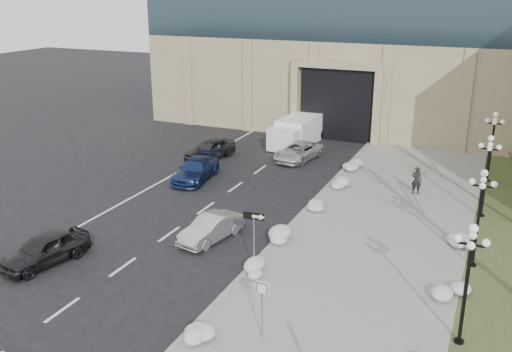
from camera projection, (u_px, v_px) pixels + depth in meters
The scene contains 24 objects.
sidewalk at pixel (376, 236), 29.46m from camera, with size 9.00×40.00×0.12m, color gray.
curb at pixel (294, 222), 31.18m from camera, with size 0.30×40.00×0.14m, color gray.
grass_strip at pixel (512, 260), 26.98m from camera, with size 4.00×40.00×0.10m, color #364522.
car_a at pixel (45, 249), 26.51m from camera, with size 1.74×4.32×1.47m, color black.
car_b at pixel (211, 228), 28.99m from camera, with size 1.37×3.93×1.30m, color #A9ACB1.
car_c at pixel (196, 170), 37.95m from camera, with size 1.97×4.84×1.40m, color navy.
car_d at pixel (298, 151), 42.29m from camera, with size 2.17×4.70×1.31m, color silver.
car_e at pixel (210, 149), 42.56m from camera, with size 1.77×4.39×1.49m, color #2A2A2E.
pedestrian at pixel (416, 180), 35.06m from camera, with size 0.63×0.41×1.71m, color black.
box_truck at pixel (298, 131), 46.49m from camera, with size 2.90×7.07×2.19m.
one_way_sign at pixel (257, 223), 25.49m from camera, with size 1.04×0.29×2.76m.
keep_sign at pixel (262, 298), 20.46m from camera, with size 0.51×0.09×2.37m.
snow_clump_b at pixel (200, 332), 20.96m from camera, with size 1.10×1.60×0.36m, color silver.
snow_clump_c at pixel (255, 271), 25.35m from camera, with size 1.10×1.60×0.36m, color silver.
snow_clump_d at pixel (280, 240), 28.48m from camera, with size 1.10×1.60×0.36m, color silver.
snow_clump_e at pixel (311, 207), 32.73m from camera, with size 1.10×1.60×0.36m, color silver.
snow_clump_f at pixel (338, 184), 36.38m from camera, with size 1.10×1.60×0.36m, color silver.
snow_clump_g at pixel (353, 166), 40.03m from camera, with size 1.10×1.60×0.36m, color silver.
snow_clump_i at pixel (453, 291), 23.71m from camera, with size 1.10×1.60×0.36m, color silver.
snow_clump_j at pixel (463, 240), 28.46m from camera, with size 1.10×1.60×0.36m, color silver.
lamppost_a at pixel (468, 269), 19.73m from camera, with size 1.18×1.18×4.76m.
lamppost_b at pixel (480, 206), 25.36m from camera, with size 1.18×1.18×4.76m.
lamppost_c at pixel (488, 165), 30.99m from camera, with size 1.18×1.18×4.76m.
lamppost_d at pixel (493, 138), 36.63m from camera, with size 1.18×1.18×4.76m.
Camera 1 is at (8.70, -13.13, 12.43)m, focal length 40.00 mm.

